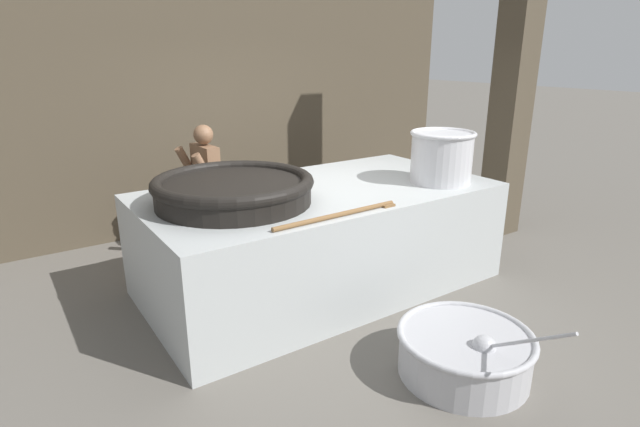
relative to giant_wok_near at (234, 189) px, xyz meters
name	(u,v)px	position (x,y,z in m)	size (l,w,h in m)	color
ground_plane	(320,283)	(0.90, -0.02, -1.15)	(60.00, 60.00, 0.00)	#666059
back_wall	(211,71)	(0.90, 2.55, 0.90)	(7.92, 0.24, 4.11)	#4C4233
support_pillar	(515,73)	(3.81, -0.01, 0.90)	(0.38, 0.38, 4.11)	#4C4233
hearth_platform	(320,237)	(0.90, -0.02, -0.64)	(3.44, 1.82, 1.02)	#B2B7B7
giant_wok_near	(234,189)	(0.00, 0.00, 0.00)	(1.42, 1.42, 0.25)	black
stock_pot	(442,156)	(2.07, -0.50, 0.14)	(0.66, 0.66, 0.52)	silver
stirring_paddle	(343,214)	(0.58, -0.83, -0.11)	(1.21, 0.10, 0.04)	brown
cook	(206,188)	(0.24, 1.27, -0.32)	(0.37, 0.57, 1.55)	brown
prep_bowl_vegetables	(465,351)	(0.93, -1.89, -0.96)	(1.01, 1.30, 0.77)	#B7B7BC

